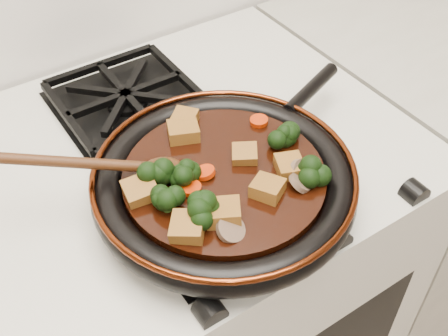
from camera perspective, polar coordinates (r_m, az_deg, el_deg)
stove at (r=1.23m, az=-4.24°, el=-13.83°), size 0.76×0.60×0.90m
burner_grate_front at (r=0.79m, az=-0.82°, el=-3.30°), size 0.23×0.23×0.03m
burner_grate_back at (r=0.97m, az=-9.89°, el=6.95°), size 0.23×0.23×0.03m
skillet at (r=0.77m, az=0.09°, el=-1.30°), size 0.48×0.37×0.05m
braising_sauce at (r=0.77m, az=-0.00°, el=-1.12°), size 0.28×0.28×0.02m
tofu_cube_0 at (r=0.76m, az=6.66°, el=0.08°), size 0.05×0.05×0.02m
tofu_cube_1 at (r=0.73m, az=4.44°, el=-2.11°), size 0.05×0.05×0.03m
tofu_cube_2 at (r=0.73m, az=-8.46°, el=-2.34°), size 0.05×0.05×0.03m
tofu_cube_3 at (r=0.69m, az=-3.72°, el=-6.06°), size 0.06×0.06×0.03m
tofu_cube_4 at (r=0.70m, az=-0.05°, el=-4.60°), size 0.06×0.06×0.03m
tofu_cube_5 at (r=0.83m, az=-4.05°, el=4.84°), size 0.05×0.05×0.02m
tofu_cube_6 at (r=0.81m, az=-4.15°, el=3.69°), size 0.06×0.06×0.03m
tofu_cube_7 at (r=0.78m, az=2.13°, el=1.34°), size 0.05×0.05×0.02m
broccoli_floret_0 at (r=0.71m, az=-5.83°, el=-3.76°), size 0.08×0.09×0.06m
broccoli_floret_1 at (r=0.81m, az=5.82°, el=3.22°), size 0.09×0.09×0.05m
broccoli_floret_2 at (r=0.69m, az=-2.15°, el=-4.66°), size 0.07×0.07×0.07m
broccoli_floret_3 at (r=0.75m, az=-4.08°, el=-0.78°), size 0.08×0.08×0.06m
broccoli_floret_4 at (r=0.76m, az=8.87°, el=-0.67°), size 0.09×0.08×0.06m
broccoli_floret_5 at (r=0.75m, az=-7.10°, el=-0.89°), size 0.07×0.08×0.07m
carrot_coin_0 at (r=0.82m, az=-3.97°, el=3.75°), size 0.03×0.03×0.01m
carrot_coin_1 at (r=0.84m, az=3.57°, el=4.80°), size 0.03×0.03×0.01m
carrot_coin_2 at (r=0.74m, az=-3.49°, el=-2.02°), size 0.03×0.03×0.01m
carrot_coin_3 at (r=0.76m, az=-1.96°, el=-0.45°), size 0.03×0.03×0.02m
mushroom_slice_0 at (r=0.75m, az=7.69°, el=-1.49°), size 0.04×0.04×0.03m
mushroom_slice_1 at (r=0.76m, az=7.75°, el=-0.43°), size 0.04×0.04×0.03m
mushroom_slice_2 at (r=0.69m, az=0.69°, el=-6.22°), size 0.05×0.05×0.03m
wooden_spoon at (r=0.76m, az=-11.30°, el=0.31°), size 0.15×0.08×0.24m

